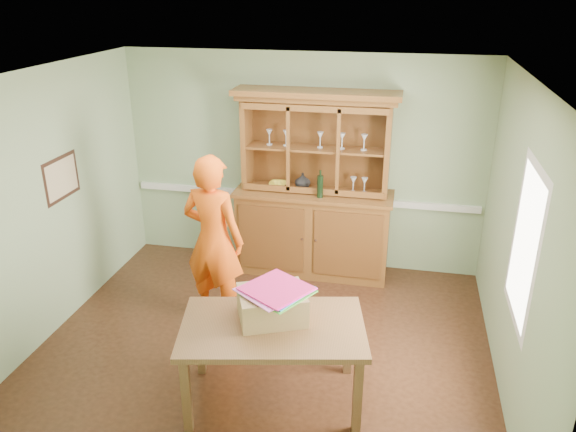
% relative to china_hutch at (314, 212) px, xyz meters
% --- Properties ---
extents(floor, '(4.50, 4.50, 0.00)m').
position_rel_china_hutch_xyz_m(floor, '(-0.20, -1.74, -0.80)').
color(floor, '#4B2A18').
rests_on(floor, ground).
extents(ceiling, '(4.50, 4.50, 0.00)m').
position_rel_china_hutch_xyz_m(ceiling, '(-0.20, -1.74, 1.90)').
color(ceiling, white).
rests_on(ceiling, wall_back).
extents(wall_back, '(4.50, 0.00, 4.50)m').
position_rel_china_hutch_xyz_m(wall_back, '(-0.20, 0.26, 0.55)').
color(wall_back, '#8BA67D').
rests_on(wall_back, floor).
extents(wall_left, '(0.00, 4.00, 4.00)m').
position_rel_china_hutch_xyz_m(wall_left, '(-2.45, -1.74, 0.55)').
color(wall_left, '#8BA67D').
rests_on(wall_left, floor).
extents(wall_right, '(0.00, 4.00, 4.00)m').
position_rel_china_hutch_xyz_m(wall_right, '(2.05, -1.74, 0.55)').
color(wall_right, '#8BA67D').
rests_on(wall_right, floor).
extents(wall_front, '(4.50, 0.00, 4.50)m').
position_rel_china_hutch_xyz_m(wall_front, '(-0.20, -3.74, 0.55)').
color(wall_front, '#8BA67D').
rests_on(wall_front, floor).
extents(chair_rail, '(4.41, 0.05, 0.08)m').
position_rel_china_hutch_xyz_m(chair_rail, '(-0.20, 0.24, 0.10)').
color(chair_rail, silver).
rests_on(chair_rail, wall_back).
extents(framed_map, '(0.03, 0.60, 0.46)m').
position_rel_china_hutch_xyz_m(framed_map, '(-2.43, -1.44, 0.75)').
color(framed_map, black).
rests_on(framed_map, wall_left).
extents(window_panel, '(0.03, 0.96, 1.36)m').
position_rel_china_hutch_xyz_m(window_panel, '(2.03, -2.04, 0.70)').
color(window_panel, silver).
rests_on(window_panel, wall_right).
extents(china_hutch, '(1.95, 0.64, 2.29)m').
position_rel_china_hutch_xyz_m(china_hutch, '(0.00, 0.00, 0.00)').
color(china_hutch, brown).
rests_on(china_hutch, floor).
extents(dining_table, '(1.70, 1.22, 0.77)m').
position_rel_china_hutch_xyz_m(dining_table, '(0.07, -2.49, -0.12)').
color(dining_table, brown).
rests_on(dining_table, floor).
extents(cardboard_box, '(0.68, 0.62, 0.26)m').
position_rel_china_hutch_xyz_m(cardboard_box, '(0.04, -2.39, 0.10)').
color(cardboard_box, '#A58555').
rests_on(cardboard_box, dining_table).
extents(kite_stack, '(0.66, 0.66, 0.04)m').
position_rel_china_hutch_xyz_m(kite_stack, '(0.07, -2.39, 0.25)').
color(kite_stack, green).
rests_on(kite_stack, cardboard_box).
extents(person, '(0.75, 0.56, 1.87)m').
position_rel_china_hutch_xyz_m(person, '(-0.85, -1.31, 0.13)').
color(person, '#FF5C10').
rests_on(person, floor).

